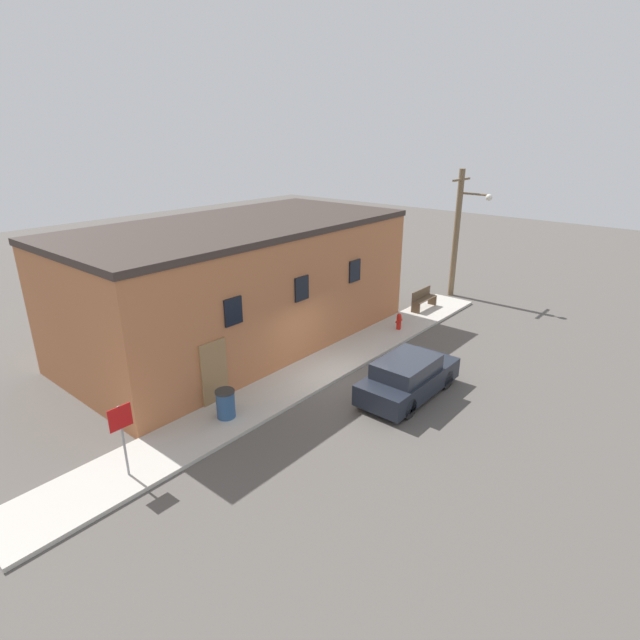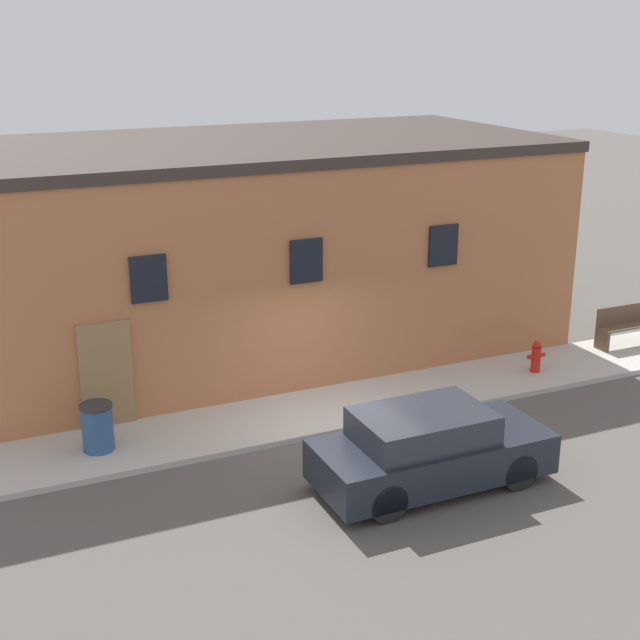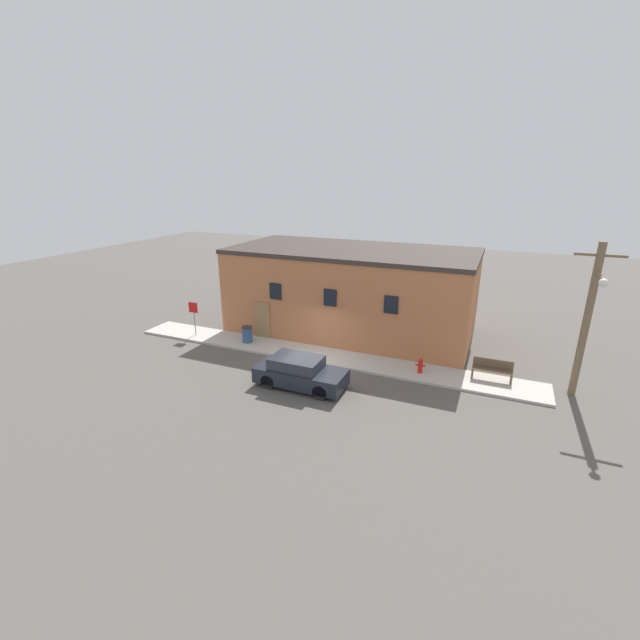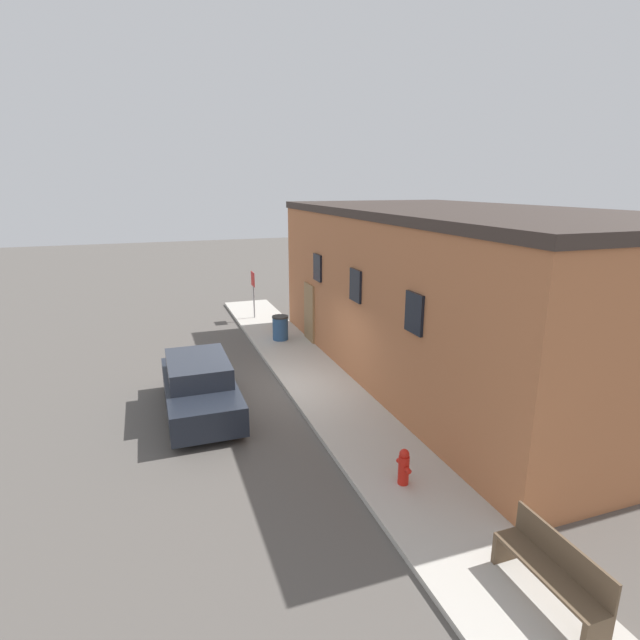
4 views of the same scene
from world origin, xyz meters
The scene contains 8 objects.
ground_plane centered at (0.00, 0.00, 0.00)m, with size 80.00×80.00×0.00m, color #56514C.
sidewalk centered at (0.00, 1.02, 0.06)m, with size 21.84×2.05×0.12m.
brick_building centered at (0.20, 5.36, 2.49)m, with size 13.93×6.76×4.98m.
fire_hydrant centered at (5.26, 0.89, 0.48)m, with size 0.44×0.21×0.72m.
stop_sign centered at (-7.73, 0.77, 1.48)m, with size 0.60×0.06×1.97m.
bench centered at (8.39, 1.44, 0.60)m, with size 1.73×0.44×0.96m.
trash_bin centered at (-4.35, 1.03, 0.57)m, with size 0.59×0.59×0.89m.
parked_car centered at (0.55, -2.38, 0.67)m, with size 4.04×1.69×1.38m.
Camera 4 is at (12.64, -3.38, 5.65)m, focal length 28.00 mm.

